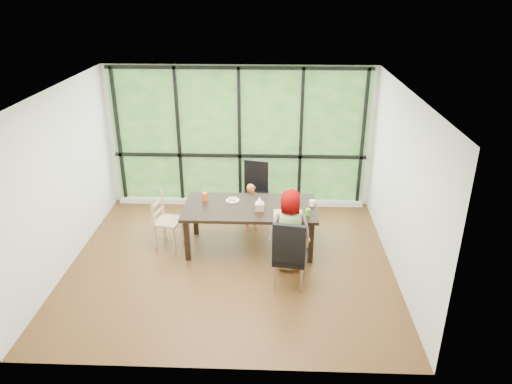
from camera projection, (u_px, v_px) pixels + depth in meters
ground at (231, 262)px, 7.55m from camera, size 5.00×5.00×0.00m
back_wall at (240, 137)px, 9.05m from camera, size 5.00×0.00×5.00m
foliage_backdrop at (240, 138)px, 9.04m from camera, size 4.80×0.02×2.65m
window_mullions at (240, 138)px, 9.00m from camera, size 4.80×0.06×2.65m
window_sill at (240, 202)px, 9.49m from camera, size 4.80×0.12×0.10m
dining_table at (250, 227)px, 7.84m from camera, size 2.20×1.21×0.75m
chair_window_leather at (254, 192)px, 8.73m from camera, size 0.55×0.55×1.08m
chair_interior_leather at (291, 252)px, 6.79m from camera, size 0.53×0.53×1.08m
chair_end_beech at (168, 221)px, 7.86m from camera, size 0.48×0.50×0.90m
child_toddler at (252, 207)px, 8.39m from camera, size 0.37×0.31×0.86m
child_older at (290, 230)px, 7.17m from camera, size 0.64×0.42×1.29m
placemat at (288, 214)px, 7.42m from camera, size 0.45×0.33×0.01m
plate_far at (233, 200)px, 7.88m from camera, size 0.22×0.22×0.01m
plate_near at (289, 213)px, 7.47m from camera, size 0.22×0.22×0.01m
orange_cup at (205, 197)px, 7.85m from camera, size 0.09×0.09×0.14m
green_cup at (308, 212)px, 7.36m from camera, size 0.07×0.07×0.11m
white_mug at (312, 203)px, 7.69m from camera, size 0.09×0.09×0.09m
tissue_box at (260, 207)px, 7.53m from camera, size 0.14×0.14×0.12m
crepe_rolls_far at (233, 199)px, 7.87m from camera, size 0.15×0.12×0.04m
crepe_rolls_near at (289, 211)px, 7.46m from camera, size 0.15×0.12×0.04m
straw_white at (204, 191)px, 7.81m from camera, size 0.01×0.04×0.20m
straw_pink at (308, 207)px, 7.32m from camera, size 0.01×0.04×0.20m
tissue at (260, 200)px, 7.49m from camera, size 0.12×0.12×0.11m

